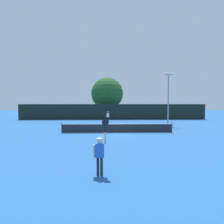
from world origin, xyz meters
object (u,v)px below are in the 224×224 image
object	(u,v)px
parked_car_mid	(119,113)
tennis_ball	(112,134)
parked_car_far	(137,113)
player_receiving	(108,116)
parked_car_near	(76,114)
large_tree	(107,94)
light_pole	(168,95)
player_serving	(100,151)

from	to	relation	value
parked_car_mid	tennis_ball	bearing A→B (deg)	-96.13
tennis_ball	parked_car_far	bearing A→B (deg)	74.80
player_receiving	parked_car_mid	distance (m)	12.13
parked_car_near	parked_car_far	distance (m)	14.29
player_receiving	tennis_ball	world-z (taller)	player_receiving
large_tree	parked_car_mid	bearing A→B (deg)	32.19
large_tree	parked_car_near	xyz separation A→B (m)	(-7.03, 0.78, -4.42)
light_pole	parked_car_near	bearing A→B (deg)	135.94
player_serving	player_receiving	size ratio (longest dim) A/B	1.44
parked_car_near	large_tree	bearing A→B (deg)	-12.39
large_tree	parked_car_near	bearing A→B (deg)	173.69
tennis_ball	parked_car_mid	distance (m)	23.10
tennis_ball	large_tree	xyz separation A→B (m)	(-0.49, 21.23, 5.17)
player_receiving	light_pole	size ratio (longest dim) A/B	0.23
player_receiving	parked_car_mid	size ratio (longest dim) A/B	0.41
player_receiving	parked_car_mid	bearing A→B (deg)	-102.64
large_tree	parked_car_near	size ratio (longest dim) A/B	1.98
parked_car_near	tennis_ball	bearing A→B (deg)	-77.23
light_pole	parked_car_near	size ratio (longest dim) A/B	1.68
parked_car_near	parked_car_mid	distance (m)	9.84
player_receiving	light_pole	world-z (taller)	light_pole
player_receiving	parked_car_near	distance (m)	13.01
tennis_ball	parked_car_far	size ratio (longest dim) A/B	0.02
tennis_ball	light_pole	world-z (taller)	light_pole
player_receiving	large_tree	size ratio (longest dim) A/B	0.20
tennis_ball	parked_car_mid	xyz separation A→B (m)	(2.28, 22.97, 0.74)
player_serving	parked_car_far	world-z (taller)	player_serving
light_pole	large_tree	size ratio (longest dim) A/B	0.85
player_receiving	light_pole	distance (m)	9.91
parked_car_near	parked_car_far	world-z (taller)	same
player_serving	parked_car_mid	world-z (taller)	player_serving
player_receiving	parked_car_near	size ratio (longest dim) A/B	0.39
player_receiving	large_tree	world-z (taller)	large_tree
light_pole	parked_car_near	xyz separation A→B (m)	(-15.55, 15.05, -3.44)
player_receiving	large_tree	bearing A→B (deg)	-89.35
player_receiving	tennis_ball	size ratio (longest dim) A/B	25.23
player_serving	parked_car_near	size ratio (longest dim) A/B	0.56
tennis_ball	parked_car_mid	bearing A→B (deg)	84.32
player_serving	light_pole	xyz separation A→B (m)	(8.80, 16.81, 3.14)
light_pole	parked_car_mid	xyz separation A→B (m)	(-5.75, 16.01, -3.44)
parked_car_mid	parked_car_near	bearing A→B (deg)	-174.83
large_tree	parked_car_far	xyz separation A→B (m)	(7.08, 3.04, -4.42)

